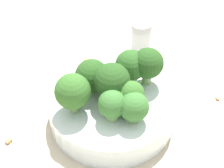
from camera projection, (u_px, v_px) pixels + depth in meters
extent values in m
plane|color=beige|center=(112.00, 118.00, 0.56)|extent=(3.00, 3.00, 0.00)
cylinder|color=silver|center=(112.00, 109.00, 0.55)|extent=(0.18, 0.18, 0.04)
cylinder|color=#84AD66|center=(74.00, 103.00, 0.51)|extent=(0.02, 0.02, 0.03)
sphere|color=#386B28|center=(73.00, 91.00, 0.50)|extent=(0.05, 0.05, 0.05)
cylinder|color=#84AD66|center=(147.00, 75.00, 0.55)|extent=(0.02, 0.02, 0.03)
sphere|color=#28511E|center=(148.00, 63.00, 0.54)|extent=(0.05, 0.05, 0.05)
cylinder|color=#8EB770|center=(112.00, 113.00, 0.50)|extent=(0.03, 0.03, 0.02)
sphere|color=#3D7533|center=(112.00, 104.00, 0.49)|extent=(0.04, 0.04, 0.04)
cylinder|color=#8EB770|center=(93.00, 84.00, 0.55)|extent=(0.02, 0.02, 0.02)
sphere|color=#28511E|center=(93.00, 75.00, 0.53)|extent=(0.05, 0.05, 0.05)
cylinder|color=#8EB770|center=(129.00, 75.00, 0.56)|extent=(0.02, 0.02, 0.02)
sphere|color=#2D5B23|center=(130.00, 65.00, 0.54)|extent=(0.05, 0.05, 0.05)
cylinder|color=#8EB770|center=(113.00, 92.00, 0.53)|extent=(0.03, 0.03, 0.03)
sphere|color=#28511E|center=(113.00, 80.00, 0.51)|extent=(0.05, 0.05, 0.05)
cylinder|color=#7A9E5B|center=(133.00, 115.00, 0.50)|extent=(0.02, 0.02, 0.02)
sphere|color=#3D7533|center=(134.00, 107.00, 0.49)|extent=(0.04, 0.04, 0.04)
cylinder|color=#84AD66|center=(132.00, 102.00, 0.52)|extent=(0.02, 0.02, 0.02)
sphere|color=#386B28|center=(133.00, 92.00, 0.50)|extent=(0.04, 0.04, 0.04)
cylinder|color=silver|center=(141.00, 40.00, 0.67)|extent=(0.04, 0.04, 0.04)
cylinder|color=#B7B7BC|center=(142.00, 26.00, 0.65)|extent=(0.04, 0.04, 0.01)
cube|color=#AD7F4C|center=(8.00, 140.00, 0.53)|extent=(0.01, 0.01, 0.01)
cube|color=olive|center=(218.00, 98.00, 0.59)|extent=(0.01, 0.01, 0.01)
cube|color=tan|center=(87.00, 59.00, 0.66)|extent=(0.01, 0.01, 0.01)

